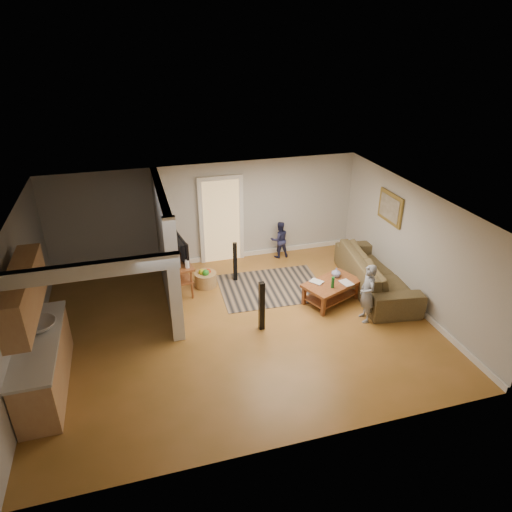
# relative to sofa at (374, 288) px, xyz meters

# --- Properties ---
(ground) EXTENTS (7.50, 7.50, 0.00)m
(ground) POSITION_rel_sofa_xyz_m (-3.30, -0.58, 0.00)
(ground) COLOR brown
(ground) RESTS_ON ground
(room_shell) EXTENTS (7.54, 6.02, 2.52)m
(room_shell) POSITION_rel_sofa_xyz_m (-4.37, -0.16, 1.46)
(room_shell) COLOR beige
(room_shell) RESTS_ON ground
(area_rug) EXTENTS (2.37, 1.77, 0.01)m
(area_rug) POSITION_rel_sofa_xyz_m (-2.24, 0.68, 0.01)
(area_rug) COLOR black
(area_rug) RESTS_ON ground
(sofa) EXTENTS (1.45, 2.86, 0.80)m
(sofa) POSITION_rel_sofa_xyz_m (0.00, 0.00, 0.00)
(sofa) COLOR #3E321F
(sofa) RESTS_ON ground
(coffee_table) EXTENTS (1.38, 1.11, 0.71)m
(coffee_table) POSITION_rel_sofa_xyz_m (-1.17, -0.22, 0.37)
(coffee_table) COLOR #5F2816
(coffee_table) RESTS_ON ground
(tv_console) EXTENTS (0.62, 1.22, 1.01)m
(tv_console) POSITION_rel_sofa_xyz_m (-4.24, 1.19, 0.67)
(tv_console) COLOR #5F2816
(tv_console) RESTS_ON ground
(speaker_left) EXTENTS (0.11, 0.11, 1.04)m
(speaker_left) POSITION_rel_sofa_xyz_m (-2.90, -0.78, 0.52)
(speaker_left) COLOR black
(speaker_left) RESTS_ON ground
(speaker_right) EXTENTS (0.12, 0.12, 0.95)m
(speaker_right) POSITION_rel_sofa_xyz_m (-2.93, 1.25, 0.47)
(speaker_right) COLOR black
(speaker_right) RESTS_ON ground
(toy_basket) EXTENTS (0.50, 0.50, 0.45)m
(toy_basket) POSITION_rel_sofa_xyz_m (-3.65, 1.17, 0.18)
(toy_basket) COLOR #AA8349
(toy_basket) RESTS_ON ground
(child) EXTENTS (0.34, 0.47, 1.23)m
(child) POSITION_rel_sofa_xyz_m (-0.81, -1.06, 0.00)
(child) COLOR gray
(child) RESTS_ON ground
(toddler) EXTENTS (0.47, 0.37, 0.96)m
(toddler) POSITION_rel_sofa_xyz_m (-1.56, 2.12, 0.00)
(toddler) COLOR #212346
(toddler) RESTS_ON ground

